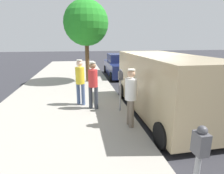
{
  "coord_description": "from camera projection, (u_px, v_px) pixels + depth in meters",
  "views": [
    {
      "loc": [
        2.73,
        6.94,
        2.63
      ],
      "look_at": [
        1.65,
        0.93,
        1.05
      ],
      "focal_mm": 28.94,
      "sensor_mm": 36.0,
      "label": 1
    }
  ],
  "objects": [
    {
      "name": "pedestrian_in_red",
      "position": [
        93.0,
        82.0,
        6.56
      ],
      "size": [
        0.34,
        0.34,
        1.74
      ],
      "color": "#383D47",
      "rests_on": "sidewalk_slab"
    },
    {
      "name": "ground_plane",
      "position": [
        146.0,
        104.0,
        7.74
      ],
      "size": [
        80.0,
        80.0,
        0.0
      ],
      "primitive_type": "plane",
      "color": "#2D2D33"
    },
    {
      "name": "sidewalk_slab",
      "position": [
        62.0,
        107.0,
        7.12
      ],
      "size": [
        5.0,
        32.0,
        0.15
      ],
      "primitive_type": "cube",
      "color": "#9E998E",
      "rests_on": "ground"
    },
    {
      "name": "pedestrian_in_white",
      "position": [
        131.0,
        94.0,
        5.19
      ],
      "size": [
        0.34,
        0.36,
        1.71
      ],
      "color": "#726656",
      "rests_on": "sidewalk_slab"
    },
    {
      "name": "parked_van",
      "position": [
        163.0,
        83.0,
        6.38
      ],
      "size": [
        2.15,
        5.21,
        2.15
      ],
      "color": "tan",
      "rests_on": "ground"
    },
    {
      "name": "parked_sedan_behind",
      "position": [
        120.0,
        66.0,
        13.6
      ],
      "size": [
        2.01,
        4.43,
        1.65
      ],
      "color": "navy",
      "rests_on": "ground"
    },
    {
      "name": "parking_meter_far",
      "position": [
        198.0,
        162.0,
        2.21
      ],
      "size": [
        0.14,
        0.18,
        1.52
      ],
      "color": "gray",
      "rests_on": "sidewalk_slab"
    },
    {
      "name": "street_tree",
      "position": [
        86.0,
        23.0,
        10.48
      ],
      "size": [
        2.61,
        2.61,
        4.77
      ],
      "color": "brown",
      "rests_on": "sidewalk_slab"
    },
    {
      "name": "parking_meter_near",
      "position": [
        120.0,
        83.0,
        6.33
      ],
      "size": [
        0.14,
        0.18,
        1.52
      ],
      "color": "gray",
      "rests_on": "sidewalk_slab"
    },
    {
      "name": "pedestrian_in_yellow",
      "position": [
        80.0,
        79.0,
        6.97
      ],
      "size": [
        0.34,
        0.34,
        1.77
      ],
      "color": "#4C608C",
      "rests_on": "sidewalk_slab"
    }
  ]
}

